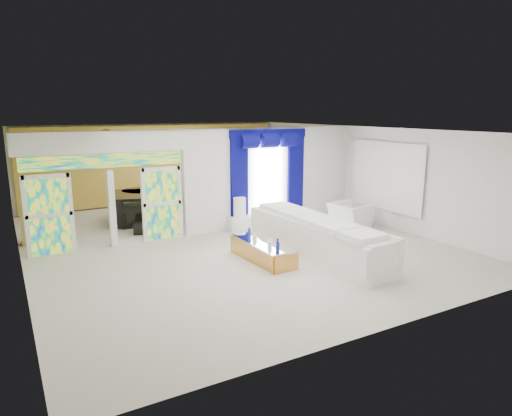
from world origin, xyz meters
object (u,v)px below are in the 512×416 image
white_sofa (316,239)px  armchair (350,215)px  coffee_table (263,252)px  console_table (249,223)px  grand_piano (135,208)px

white_sofa → armchair: white_sofa is taller
coffee_table → console_table: coffee_table is taller
coffee_table → console_table: (1.09, 2.69, -0.01)m
coffee_table → armchair: bearing=20.2°
console_table → armchair: bearing=-23.8°
white_sofa → coffee_table: bearing=164.1°
armchair → grand_piano: grand_piano is taller
coffee_table → armchair: 4.18m
white_sofa → armchair: bearing=30.7°
white_sofa → coffee_table: 1.40m
white_sofa → grand_piano: bearing=114.3°
console_table → grand_piano: bearing=135.6°
coffee_table → console_table: bearing=68.0°
console_table → white_sofa: bearing=-85.0°
white_sofa → console_table: white_sofa is taller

